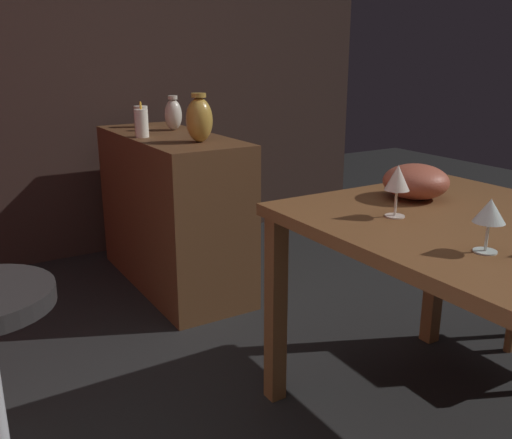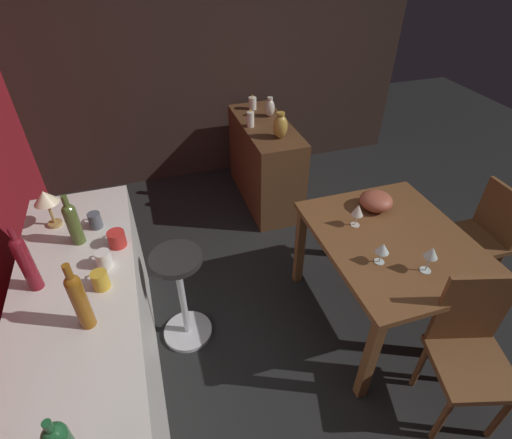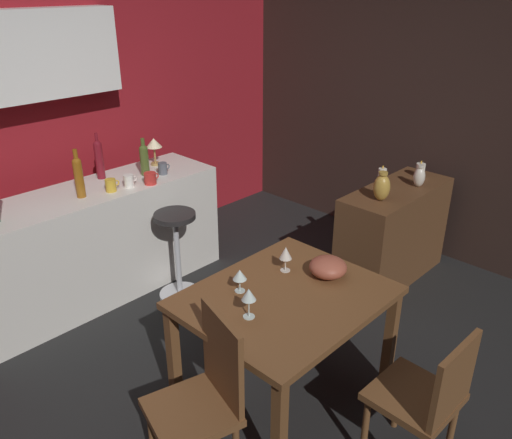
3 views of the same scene
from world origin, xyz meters
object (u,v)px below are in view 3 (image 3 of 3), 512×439
vase_brass (382,187)px  wine_bottle_amber (78,175)px  wine_glass_left (249,295)px  fruit_bowl (328,267)px  chair_by_doorway (426,397)px  pillar_candle_tall (382,176)px  dining_table (286,308)px  cup_mustard (111,185)px  wine_bottle_ruby (99,158)px  cup_red (150,178)px  chair_near_window (204,397)px  wine_bottle_olive (144,158)px  vase_ceramic_ivory (419,177)px  counter_lamp (154,145)px  wine_glass_right (240,275)px  pillar_candle_short (420,170)px  cup_white (129,181)px  wine_glass_center (286,253)px  cup_slate (163,168)px  bar_stool (177,253)px  sideboard_cabinet (392,234)px

vase_brass → wine_bottle_amber: bearing=137.3°
wine_glass_left → fruit_bowl: wine_glass_left is taller
chair_by_doorway → pillar_candle_tall: bearing=38.7°
dining_table → cup_mustard: size_ratio=9.73×
wine_bottle_ruby → pillar_candle_tall: 2.29m
cup_mustard → cup_red: (0.30, -0.09, -0.00)m
chair_near_window → wine_bottle_olive: (1.04, 1.91, 0.54)m
chair_by_doorway → vase_ceramic_ivory: size_ratio=4.59×
chair_by_doorway → fruit_bowl: bearing=74.0°
chair_near_window → chair_by_doorway: chair_near_window is taller
counter_lamp → wine_glass_left: bearing=-113.4°
wine_glass_left → wine_glass_right: (0.14, 0.21, -0.03)m
pillar_candle_short → pillar_candle_tall: bearing=160.3°
cup_white → wine_glass_right: bearing=-100.2°
wine_bottle_amber → cup_white: bearing=-11.9°
wine_glass_center → cup_slate: cup_slate is taller
wine_glass_left → wine_bottle_amber: wine_bottle_amber is taller
bar_stool → wine_bottle_ruby: bearing=105.7°
dining_table → bar_stool: (0.26, 1.34, -0.25)m
wine_bottle_ruby → vase_brass: size_ratio=1.63×
dining_table → pillar_candle_tall: pillar_candle_tall is taller
wine_glass_right → wine_bottle_amber: bearing=93.4°
wine_glass_left → vase_ceramic_ivory: 2.17m
wine_bottle_olive → cup_red: wine_bottle_olive is taller
sideboard_cabinet → wine_bottle_olive: wine_bottle_olive is taller
wine_glass_center → vase_ceramic_ivory: 1.66m
wine_glass_left → cup_red: 1.73m
wine_bottle_olive → vase_brass: bearing=-56.7°
sideboard_cabinet → wine_glass_center: (-1.51, -0.11, 0.45)m
dining_table → wine_glass_center: 0.34m
wine_glass_left → wine_bottle_ruby: 2.07m
wine_glass_right → vase_ceramic_ivory: (2.02, -0.02, 0.06)m
bar_stool → cup_slate: 0.72m
wine_glass_left → sideboard_cabinet: bearing=8.1°
cup_mustard → vase_ceramic_ivory: vase_ceramic_ivory is taller
wine_glass_left → pillar_candle_short: 2.40m
counter_lamp → cup_mustard: bearing=-156.4°
chair_by_doorway → cup_white: size_ratio=7.59×
sideboard_cabinet → cup_white: 2.20m
pillar_candle_short → bar_stool: bearing=150.2°
wine_bottle_olive → pillar_candle_tall: (1.34, -1.41, -0.15)m
sideboard_cabinet → vase_brass: bearing=-175.1°
fruit_bowl → vase_brass: bearing=15.9°
vase_brass → cup_slate: bearing=122.0°
cup_white → cup_slate: 0.36m
wine_bottle_amber → wine_bottle_olive: bearing=5.8°
chair_by_doorway → wine_bottle_amber: 2.71m
wine_glass_center → wine_glass_left: bearing=-160.3°
pillar_candle_short → vase_brass: (-0.68, -0.04, 0.05)m
wine_bottle_olive → pillar_candle_short: size_ratio=2.12×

